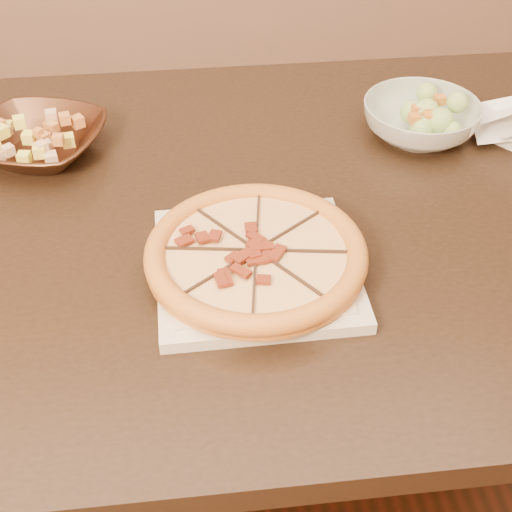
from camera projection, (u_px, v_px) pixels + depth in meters
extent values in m
cube|color=black|center=(283.00, 504.00, 1.55)|extent=(4.00, 4.00, 0.02)
cube|color=black|center=(186.00, 222.00, 1.11)|extent=(1.51, 0.98, 0.04)
cylinder|color=black|center=(471.00, 223.00, 1.71)|extent=(0.07, 0.07, 0.71)
cube|color=beige|center=(256.00, 268.00, 0.98)|extent=(0.28, 0.28, 0.02)
cube|color=beige|center=(256.00, 262.00, 0.97)|extent=(0.23, 0.23, 0.00)
cylinder|color=orange|center=(256.00, 257.00, 0.97)|extent=(0.30, 0.30, 0.01)
torus|color=orange|center=(256.00, 253.00, 0.96)|extent=(0.30, 0.30, 0.03)
cylinder|color=#FCE89D|center=(256.00, 253.00, 0.96)|extent=(0.25, 0.25, 0.01)
cube|color=black|center=(256.00, 250.00, 0.96)|extent=(0.05, 0.30, 0.01)
cube|color=black|center=(256.00, 250.00, 0.96)|extent=(0.18, 0.24, 0.01)
cube|color=black|center=(256.00, 250.00, 0.96)|extent=(0.30, 0.05, 0.01)
cube|color=black|center=(256.00, 250.00, 0.96)|extent=(0.24, 0.18, 0.01)
cube|color=maroon|center=(272.00, 249.00, 0.96)|extent=(0.03, 0.02, 0.00)
cube|color=maroon|center=(292.00, 243.00, 0.97)|extent=(0.03, 0.02, 0.00)
cube|color=maroon|center=(306.00, 232.00, 0.99)|extent=(0.03, 0.02, 0.00)
cube|color=maroon|center=(272.00, 239.00, 0.97)|extent=(0.03, 0.03, 0.00)
cube|color=maroon|center=(278.00, 226.00, 1.00)|extent=(0.03, 0.03, 0.00)
cube|color=maroon|center=(273.00, 212.00, 1.02)|extent=(0.02, 0.03, 0.00)
cube|color=maroon|center=(257.00, 231.00, 0.99)|extent=(0.02, 0.03, 0.00)
cube|color=maroon|center=(245.00, 219.00, 1.01)|extent=(0.02, 0.03, 0.00)
cube|color=maroon|center=(225.00, 211.00, 1.02)|extent=(0.02, 0.03, 0.00)
cube|color=maroon|center=(233.00, 233.00, 0.98)|extent=(0.03, 0.03, 0.00)
cube|color=maroon|center=(210.00, 230.00, 0.99)|extent=(0.03, 0.03, 0.00)
cube|color=maroon|center=(237.00, 245.00, 0.96)|extent=(0.03, 0.02, 0.00)
cube|color=maroon|center=(215.00, 248.00, 0.96)|extent=(0.03, 0.02, 0.00)
cube|color=maroon|center=(195.00, 258.00, 0.94)|extent=(0.03, 0.02, 0.00)
cube|color=maroon|center=(233.00, 257.00, 0.95)|extent=(0.03, 0.02, 0.00)
cube|color=maroon|center=(220.00, 270.00, 0.93)|extent=(0.03, 0.03, 0.00)
cube|color=maroon|center=(218.00, 288.00, 0.90)|extent=(0.03, 0.03, 0.00)
cube|color=maroon|center=(246.00, 269.00, 0.93)|extent=(0.02, 0.03, 0.00)
cube|color=maroon|center=(254.00, 285.00, 0.90)|extent=(0.02, 0.03, 0.00)
cube|color=maroon|center=(260.00, 260.00, 0.94)|extent=(0.02, 0.03, 0.00)
cube|color=maroon|center=(275.00, 271.00, 0.92)|extent=(0.02, 0.03, 0.00)
cube|color=maroon|center=(299.00, 278.00, 0.91)|extent=(0.03, 0.03, 0.00)
cube|color=maroon|center=(277.00, 257.00, 0.95)|extent=(0.03, 0.03, 0.00)
cube|color=maroon|center=(299.00, 257.00, 0.95)|extent=(0.03, 0.02, 0.00)
imported|color=#553422|center=(39.00, 141.00, 1.20)|extent=(0.27, 0.27, 0.05)
cube|color=#DDAF89|center=(34.00, 120.00, 1.17)|extent=(0.03, 0.03, 0.03)
cube|color=#D17E3D|center=(43.00, 119.00, 1.17)|extent=(0.03, 0.03, 0.03)
cube|color=#FCF652|center=(50.00, 115.00, 1.18)|extent=(0.03, 0.03, 0.03)
cube|color=#DDAF89|center=(55.00, 110.00, 1.20)|extent=(0.03, 0.03, 0.03)
cube|color=#D17E3D|center=(37.00, 118.00, 1.18)|extent=(0.03, 0.03, 0.03)
cube|color=#FCF652|center=(40.00, 114.00, 1.19)|extent=(0.03, 0.03, 0.03)
cube|color=#DDAF89|center=(38.00, 109.00, 1.20)|extent=(0.03, 0.03, 0.03)
cube|color=#D17E3D|center=(34.00, 120.00, 1.17)|extent=(0.03, 0.03, 0.03)
cube|color=#FCF652|center=(31.00, 116.00, 1.18)|extent=(0.03, 0.03, 0.03)
cube|color=#DDAF89|center=(24.00, 114.00, 1.19)|extent=(0.03, 0.03, 0.03)
cube|color=#D17E3D|center=(13.00, 113.00, 1.19)|extent=(0.03, 0.03, 0.03)
cube|color=#FCF652|center=(28.00, 119.00, 1.17)|extent=(0.03, 0.03, 0.03)
cube|color=#DDAF89|center=(19.00, 120.00, 1.17)|extent=(0.03, 0.03, 0.03)
cube|color=#D17E3D|center=(9.00, 123.00, 1.16)|extent=(0.03, 0.03, 0.03)
cube|color=#FCF652|center=(32.00, 121.00, 1.17)|extent=(0.03, 0.03, 0.03)
cube|color=#DDAF89|center=(24.00, 124.00, 1.16)|extent=(0.03, 0.03, 0.03)
cube|color=#D17E3D|center=(19.00, 129.00, 1.15)|extent=(0.03, 0.03, 0.03)
cube|color=#FCF652|center=(18.00, 134.00, 1.14)|extent=(0.03, 0.03, 0.03)
cube|color=#DDAF89|center=(32.00, 124.00, 1.16)|extent=(0.03, 0.03, 0.03)
cube|color=#D17E3D|center=(33.00, 128.00, 1.15)|extent=(0.03, 0.03, 0.03)
cube|color=#FCF652|center=(38.00, 132.00, 1.14)|extent=(0.03, 0.03, 0.03)
cube|color=#DDAF89|center=(35.00, 121.00, 1.17)|extent=(0.03, 0.03, 0.03)
cube|color=#D17E3D|center=(41.00, 124.00, 1.16)|extent=(0.03, 0.03, 0.03)
cube|color=#FCF652|center=(51.00, 124.00, 1.16)|extent=(0.03, 0.03, 0.03)
cube|color=#DDAF89|center=(62.00, 122.00, 1.17)|extent=(0.03, 0.03, 0.03)
imported|color=silver|center=(420.00, 120.00, 1.24)|extent=(0.21, 0.21, 0.06)
sphere|color=#AAC677|center=(425.00, 94.00, 1.21)|extent=(0.04, 0.04, 0.04)
sphere|color=#AAC677|center=(432.00, 91.00, 1.22)|extent=(0.04, 0.04, 0.04)
sphere|color=#AAC677|center=(425.00, 84.00, 1.24)|extent=(0.04, 0.04, 0.04)
sphere|color=#AAC677|center=(421.00, 91.00, 1.22)|extent=(0.04, 0.04, 0.04)
sphere|color=#AAC677|center=(408.00, 90.00, 1.22)|extent=(0.04, 0.04, 0.04)
sphere|color=#AAC677|center=(423.00, 94.00, 1.21)|extent=(0.04, 0.04, 0.04)
sphere|color=#AAC677|center=(417.00, 98.00, 1.20)|extent=(0.04, 0.04, 0.04)
sphere|color=#AAC677|center=(424.00, 106.00, 1.18)|extent=(0.04, 0.04, 0.04)
sphere|color=#AAC677|center=(429.00, 98.00, 1.20)|extent=(0.04, 0.04, 0.04)
sphere|color=#AAC677|center=(443.00, 99.00, 1.20)|extent=(0.04, 0.04, 0.04)
cube|color=orange|center=(434.00, 93.00, 1.23)|extent=(0.02, 0.02, 0.01)
cube|color=orange|center=(413.00, 91.00, 1.24)|extent=(0.02, 0.02, 0.01)
cube|color=orange|center=(407.00, 101.00, 1.21)|extent=(0.02, 0.02, 0.01)
cube|color=orange|center=(425.00, 108.00, 1.19)|extent=(0.02, 0.02, 0.01)
cube|color=orange|center=(442.00, 103.00, 1.20)|extent=(0.02, 0.02, 0.01)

